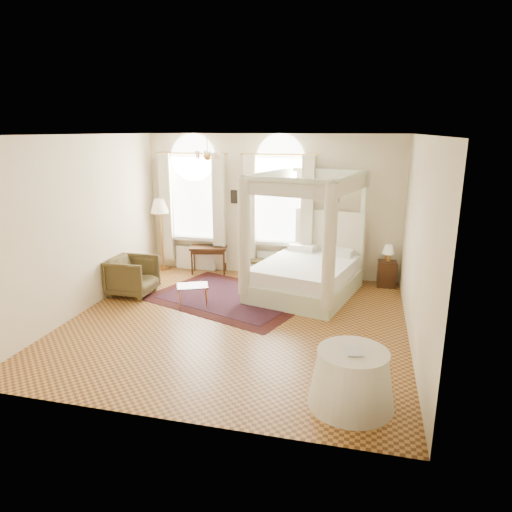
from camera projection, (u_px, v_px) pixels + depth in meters
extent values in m
plane|color=#AE7432|center=(236.00, 322.00, 8.31)|extent=(6.00, 6.00, 0.00)
plane|color=beige|center=(271.00, 206.00, 10.67)|extent=(6.00, 0.00, 6.00)
plane|color=beige|center=(159.00, 291.00, 5.06)|extent=(6.00, 0.00, 6.00)
plane|color=beige|center=(82.00, 225.00, 8.56)|extent=(0.00, 6.00, 6.00)
plane|color=beige|center=(418.00, 243.00, 7.17)|extent=(0.00, 6.00, 6.00)
plane|color=white|center=(234.00, 135.00, 7.43)|extent=(6.00, 6.00, 0.00)
cube|color=silver|center=(195.00, 197.00, 11.05)|extent=(1.10, 0.04, 1.90)
cylinder|color=silver|center=(193.00, 157.00, 10.79)|extent=(1.10, 0.04, 1.10)
cube|color=white|center=(195.00, 238.00, 11.23)|extent=(1.32, 0.24, 0.08)
cube|color=beige|center=(167.00, 208.00, 11.11)|extent=(0.28, 0.14, 2.60)
cube|color=beige|center=(219.00, 210.00, 10.80)|extent=(0.28, 0.14, 2.60)
cube|color=white|center=(196.00, 258.00, 11.38)|extent=(1.00, 0.12, 0.58)
cube|color=silver|center=(280.00, 200.00, 10.56)|extent=(1.10, 0.04, 1.90)
cylinder|color=silver|center=(280.00, 159.00, 10.31)|extent=(1.10, 0.04, 1.10)
cube|color=white|center=(278.00, 243.00, 10.74)|extent=(1.32, 0.24, 0.08)
cube|color=beige|center=(250.00, 211.00, 10.62)|extent=(0.28, 0.14, 2.60)
cube|color=beige|center=(307.00, 214.00, 10.31)|extent=(0.28, 0.14, 2.60)
cube|color=white|center=(278.00, 263.00, 10.89)|extent=(1.00, 0.12, 0.58)
cylinder|color=#C58C41|center=(207.00, 145.00, 8.81)|extent=(0.02, 0.02, 0.40)
sphere|color=#C58C41|center=(208.00, 156.00, 8.87)|extent=(0.16, 0.16, 0.16)
sphere|color=#F4E3BE|center=(218.00, 153.00, 8.80)|extent=(0.07, 0.07, 0.07)
sphere|color=#F4E3BE|center=(216.00, 152.00, 9.01)|extent=(0.07, 0.07, 0.07)
sphere|color=#F4E3BE|center=(205.00, 152.00, 9.06)|extent=(0.07, 0.07, 0.07)
sphere|color=#F4E3BE|center=(197.00, 152.00, 8.90)|extent=(0.07, 0.07, 0.07)
sphere|color=#F4E3BE|center=(199.00, 153.00, 8.70)|extent=(0.07, 0.07, 0.07)
sphere|color=#F4E3BE|center=(209.00, 153.00, 8.65)|extent=(0.07, 0.07, 0.07)
cube|color=black|center=(236.00, 197.00, 10.79)|extent=(0.26, 0.03, 0.32)
cube|color=black|center=(334.00, 196.00, 10.23)|extent=(0.22, 0.03, 0.26)
cube|color=beige|center=(305.00, 285.00, 9.66)|extent=(2.36, 2.68, 0.39)
cube|color=white|center=(305.00, 270.00, 9.57)|extent=(2.23, 2.54, 0.31)
cube|color=beige|center=(324.00, 239.00, 10.39)|extent=(1.82, 0.53, 1.31)
cube|color=beige|center=(289.00, 224.00, 10.69)|extent=(0.12, 0.12, 2.51)
cube|color=beige|center=(362.00, 231.00, 9.91)|extent=(0.12, 0.12, 2.51)
cube|color=beige|center=(244.00, 243.00, 8.85)|extent=(0.12, 0.12, 2.51)
cube|color=beige|center=(329.00, 254.00, 8.07)|extent=(0.12, 0.12, 2.51)
cube|color=beige|center=(327.00, 171.00, 9.97)|extent=(1.82, 0.53, 0.09)
cube|color=beige|center=(286.00, 180.00, 8.12)|extent=(1.82, 0.53, 0.09)
cube|color=beige|center=(269.00, 173.00, 9.43)|extent=(0.64, 2.25, 0.09)
cube|color=beige|center=(351.00, 177.00, 8.66)|extent=(0.64, 2.25, 0.09)
cube|color=beige|center=(326.00, 178.00, 10.01)|extent=(1.88, 0.51, 0.31)
cube|color=beige|center=(286.00, 189.00, 8.16)|extent=(1.88, 0.51, 0.31)
cube|color=beige|center=(269.00, 181.00, 9.48)|extent=(0.61, 2.30, 0.31)
cube|color=beige|center=(350.00, 185.00, 8.70)|extent=(0.61, 2.30, 0.31)
cylinder|color=beige|center=(244.00, 238.00, 8.82)|extent=(0.24, 0.24, 2.29)
cylinder|color=beige|center=(329.00, 248.00, 8.04)|extent=(0.24, 0.24, 2.29)
cube|color=#3A220F|center=(387.00, 274.00, 10.13)|extent=(0.41, 0.38, 0.57)
cylinder|color=#C58C41|center=(388.00, 257.00, 10.07)|extent=(0.11, 0.11, 0.18)
cone|color=#F4E3BE|center=(388.00, 249.00, 10.02)|extent=(0.25, 0.25, 0.20)
cube|color=#3A220F|center=(208.00, 248.00, 11.01)|extent=(0.96, 0.63, 0.05)
cube|color=#3A220F|center=(209.00, 251.00, 11.03)|extent=(0.85, 0.53, 0.09)
cylinder|color=#3A220F|center=(194.00, 258.00, 11.27)|extent=(0.04, 0.04, 0.62)
cylinder|color=#3A220F|center=(225.00, 259.00, 11.25)|extent=(0.04, 0.04, 0.62)
cylinder|color=#3A220F|center=(192.00, 262.00, 10.93)|extent=(0.04, 0.04, 0.62)
cylinder|color=#3A220F|center=(224.00, 263.00, 10.91)|extent=(0.04, 0.04, 0.62)
imported|color=black|center=(217.00, 246.00, 11.03)|extent=(0.36, 0.24, 0.03)
cube|color=#4B4020|center=(255.00, 261.00, 10.80)|extent=(0.41, 0.41, 0.07)
cylinder|color=#3A220F|center=(248.00, 270.00, 10.78)|extent=(0.04, 0.04, 0.35)
cylinder|color=#3A220F|center=(259.00, 271.00, 10.69)|extent=(0.04, 0.04, 0.35)
cylinder|color=#3A220F|center=(252.00, 267.00, 11.03)|extent=(0.04, 0.04, 0.35)
cylinder|color=#3A220F|center=(263.00, 268.00, 10.94)|extent=(0.04, 0.04, 0.35)
imported|color=#41361C|center=(133.00, 276.00, 9.60)|extent=(0.89, 0.87, 0.81)
cube|color=silver|center=(193.00, 286.00, 9.02)|extent=(0.72, 0.63, 0.02)
cylinder|color=#C58C41|center=(180.00, 299.00, 8.87)|extent=(0.02, 0.02, 0.40)
cylinder|color=#C58C41|center=(207.00, 297.00, 8.96)|extent=(0.02, 0.02, 0.40)
cylinder|color=#C58C41|center=(180.00, 293.00, 9.19)|extent=(0.02, 0.02, 0.40)
cylinder|color=#C58C41|center=(205.00, 292.00, 9.28)|extent=(0.02, 0.02, 0.40)
cylinder|color=#C58C41|center=(163.00, 269.00, 11.45)|extent=(0.31, 0.31, 0.03)
cylinder|color=#C58C41|center=(162.00, 239.00, 11.25)|extent=(0.04, 0.04, 1.55)
cone|color=#F4E3BE|center=(160.00, 206.00, 11.03)|extent=(0.46, 0.46, 0.33)
cube|color=#3B110E|center=(231.00, 298.00, 9.49)|extent=(3.72, 3.19, 0.01)
cube|color=black|center=(231.00, 297.00, 9.49)|extent=(3.09, 2.57, 0.01)
cone|color=white|center=(352.00, 379.00, 5.72)|extent=(1.09, 1.09, 0.70)
cylinder|color=white|center=(353.00, 353.00, 5.62)|extent=(0.89, 0.89, 0.04)
imported|color=black|center=(346.00, 351.00, 5.58)|extent=(0.25, 0.30, 0.03)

